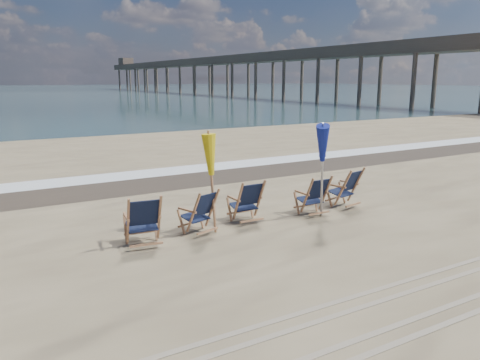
{
  "coord_description": "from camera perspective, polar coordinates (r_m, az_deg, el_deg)",
  "views": [
    {
      "loc": [
        -5.26,
        -6.93,
        3.19
      ],
      "look_at": [
        0.0,
        2.2,
        0.9
      ],
      "focal_mm": 35.0,
      "sensor_mm": 36.0,
      "label": 1
    }
  ],
  "objects": [
    {
      "name": "wet_sand_strip",
      "position": [
        15.05,
        -8.78,
        -0.12
      ],
      "size": [
        200.0,
        2.6,
        0.0
      ],
      "primitive_type": "cube",
      "color": "#42362A",
      "rests_on": "ground"
    },
    {
      "name": "umbrella_yellow",
      "position": [
        9.63,
        -3.43,
        2.44
      ],
      "size": [
        0.3,
        0.3,
        2.07
      ],
      "color": "#AF764E",
      "rests_on": "ground"
    },
    {
      "name": "surf_foam",
      "position": [
        16.43,
        -10.69,
        0.86
      ],
      "size": [
        200.0,
        1.4,
        0.01
      ],
      "primitive_type": "cube",
      "color": "silver",
      "rests_on": "ground"
    },
    {
      "name": "beach_chair_4",
      "position": [
        12.24,
        13.97,
        -0.72
      ],
      "size": [
        0.82,
        0.88,
        1.03
      ],
      "primitive_type": null,
      "rotation": [
        0.0,
        0.0,
        3.38
      ],
      "color": "#111833",
      "rests_on": "ground"
    },
    {
      "name": "tire_tracks",
      "position": [
        7.41,
        20.33,
        -14.01
      ],
      "size": [
        80.0,
        1.3,
        0.01
      ],
      "primitive_type": null,
      "color": "gray",
      "rests_on": "ground"
    },
    {
      "name": "beach_chair_0",
      "position": [
        9.17,
        -9.78,
        -4.78
      ],
      "size": [
        0.78,
        0.85,
        1.06
      ],
      "primitive_type": null,
      "rotation": [
        0.0,
        0.0,
        3.01
      ],
      "color": "#111833",
      "rests_on": "ground"
    },
    {
      "name": "beach_chair_3",
      "position": [
        11.31,
        10.4,
        -1.74
      ],
      "size": [
        0.64,
        0.72,
        0.99
      ],
      "primitive_type": null,
      "rotation": [
        0.0,
        0.0,
        3.13
      ],
      "color": "#111833",
      "rests_on": "ground"
    },
    {
      "name": "umbrella_blue",
      "position": [
        10.59,
        10.12,
        4.6
      ],
      "size": [
        0.3,
        0.3,
        2.35
      ],
      "color": "#A5A5AD",
      "rests_on": "ground"
    },
    {
      "name": "beach_chair_2",
      "position": [
        10.57,
        2.44,
        -2.46
      ],
      "size": [
        0.65,
        0.73,
        1.01
      ],
      "primitive_type": null,
      "rotation": [
        0.0,
        0.0,
        3.14
      ],
      "color": "#111833",
      "rests_on": "ground"
    },
    {
      "name": "beach_chair_1",
      "position": [
        9.92,
        -3.37,
        -3.6
      ],
      "size": [
        0.81,
        0.86,
        0.97
      ],
      "primitive_type": null,
      "rotation": [
        0.0,
        0.0,
        3.46
      ],
      "color": "#111833",
      "rests_on": "ground"
    },
    {
      "name": "fishing_pier",
      "position": [
        91.78,
        -1.89,
        13.17
      ],
      "size": [
        4.4,
        140.0,
        9.3
      ],
      "primitive_type": null,
      "color": "brown",
      "rests_on": "ground"
    }
  ]
}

